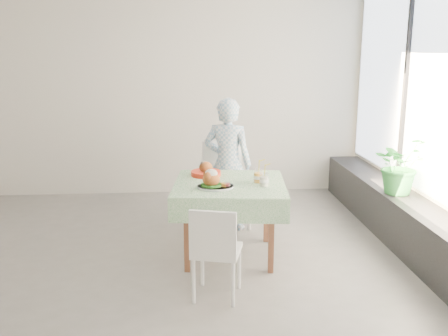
{
  "coord_description": "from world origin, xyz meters",
  "views": [
    {
      "loc": [
        0.55,
        -4.42,
        1.97
      ],
      "look_at": [
        0.91,
        0.22,
        0.88
      ],
      "focal_mm": 40.0,
      "sensor_mm": 36.0,
      "label": 1
    }
  ],
  "objects": [
    {
      "name": "floor",
      "position": [
        0.0,
        0.0,
        0.0
      ],
      "size": [
        6.0,
        6.0,
        0.0
      ],
      "primitive_type": "plane",
      "color": "#62605D",
      "rests_on": "ground"
    },
    {
      "name": "wall_back",
      "position": [
        0.0,
        2.5,
        1.4
      ],
      "size": [
        6.0,
        0.02,
        2.8
      ],
      "primitive_type": "cube",
      "color": "beige",
      "rests_on": "ground"
    },
    {
      "name": "wall_front",
      "position": [
        0.0,
        -2.5,
        1.4
      ],
      "size": [
        6.0,
        0.02,
        2.8
      ],
      "primitive_type": "cube",
      "color": "beige",
      "rests_on": "ground"
    },
    {
      "name": "window_ledge",
      "position": [
        2.8,
        0.0,
        0.25
      ],
      "size": [
        0.4,
        4.8,
        0.5
      ],
      "primitive_type": "cube",
      "color": "black",
      "rests_on": "ground"
    },
    {
      "name": "cafe_table",
      "position": [
        0.96,
        0.17,
        0.46
      ],
      "size": [
        1.14,
        1.14,
        0.74
      ],
      "color": "brown",
      "rests_on": "ground"
    },
    {
      "name": "chair_far",
      "position": [
        1.01,
        1.03,
        0.3
      ],
      "size": [
        0.55,
        0.55,
        0.97
      ],
      "color": "white",
      "rests_on": "ground"
    },
    {
      "name": "chair_near",
      "position": [
        0.79,
        -0.67,
        0.24
      ],
      "size": [
        0.45,
        0.45,
        0.78
      ],
      "color": "white",
      "rests_on": "ground"
    },
    {
      "name": "diner",
      "position": [
        1.01,
        0.97,
        0.74
      ],
      "size": [
        0.63,
        0.51,
        1.48
      ],
      "primitive_type": "imported",
      "rotation": [
        0.0,
        0.0,
        2.81
      ],
      "color": "#83B2D1",
      "rests_on": "ground"
    },
    {
      "name": "main_dish",
      "position": [
        0.8,
        -0.01,
        0.8
      ],
      "size": [
        0.35,
        0.35,
        0.18
      ],
      "color": "white",
      "rests_on": "cafe_table"
    },
    {
      "name": "juice_cup_orange",
      "position": [
        1.24,
        0.15,
        0.8
      ],
      "size": [
        0.09,
        0.09,
        0.26
      ],
      "color": "white",
      "rests_on": "cafe_table"
    },
    {
      "name": "juice_cup_lemonade",
      "position": [
        1.27,
        0.02,
        0.8
      ],
      "size": [
        0.09,
        0.09,
        0.25
      ],
      "color": "white",
      "rests_on": "cafe_table"
    },
    {
      "name": "second_dish",
      "position": [
        0.75,
        0.46,
        0.78
      ],
      "size": [
        0.3,
        0.3,
        0.14
      ],
      "color": "red",
      "rests_on": "cafe_table"
    },
    {
      "name": "potted_plant",
      "position": [
        2.79,
        0.51,
        0.81
      ],
      "size": [
        0.7,
        0.66,
        0.61
      ],
      "primitive_type": "imported",
      "rotation": [
        0.0,
        0.0,
        0.41
      ],
      "color": "#297C34",
      "rests_on": "window_ledge"
    }
  ]
}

